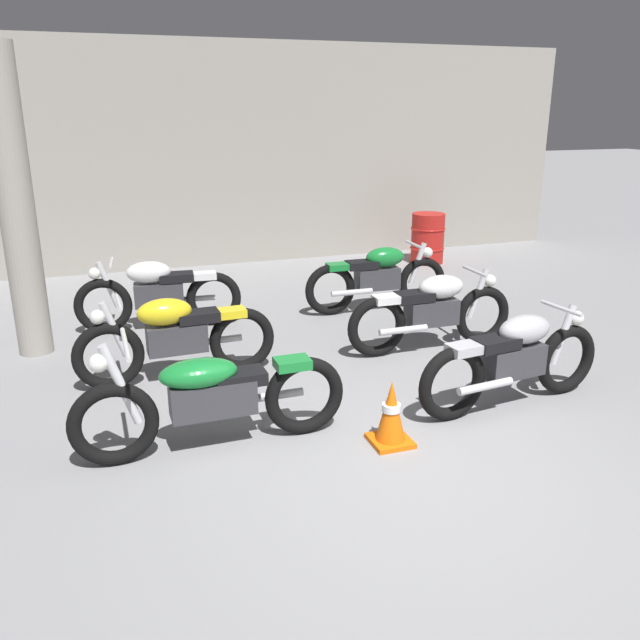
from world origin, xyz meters
name	(u,v)px	position (x,y,z in m)	size (l,w,h in m)	color
ground_plane	(415,477)	(0.00, 0.00, 0.00)	(60.00, 60.00, 0.00)	gray
back_wall	(218,156)	(0.00, 7.30, 1.80)	(12.74, 0.24, 3.60)	#9E998E
support_pillar	(16,207)	(-2.78, 3.69, 1.60)	(0.36, 0.36, 3.20)	#9E998E
motorcycle_left_row_0	(211,396)	(-1.32, 0.91, 0.45)	(2.17, 0.68, 0.97)	black
motorcycle_left_row_1	(176,336)	(-1.40, 2.39, 0.46)	(1.97, 0.48, 0.88)	black
motorcycle_left_row_2	(158,292)	(-1.40, 4.04, 0.46)	(1.97, 0.48, 0.88)	black
motorcycle_right_row_0	(514,358)	(1.37, 0.81, 0.46)	(1.97, 0.54, 0.88)	black
motorcycle_right_row_1	(433,310)	(1.37, 2.33, 0.46)	(1.97, 0.48, 0.88)	black
motorcycle_right_row_2	(378,277)	(1.41, 3.88, 0.46)	(1.97, 0.48, 0.88)	black
oil_drum	(428,238)	(3.34, 6.15, 0.43)	(0.59, 0.59, 0.85)	red
traffic_cone	(391,414)	(0.04, 0.53, 0.26)	(0.32, 0.32, 0.54)	orange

